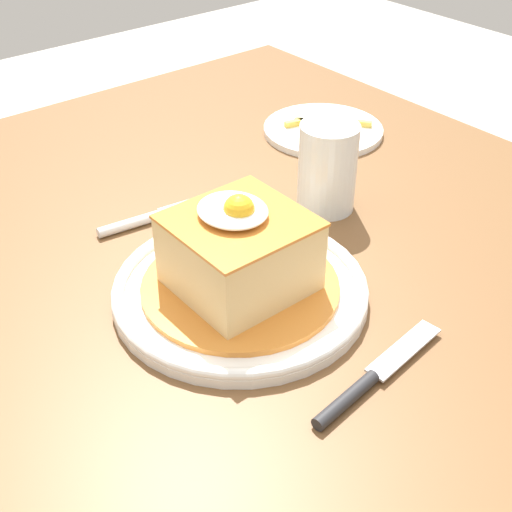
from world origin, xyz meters
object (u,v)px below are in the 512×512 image
(main_plate, at_px, (240,289))
(fork, at_px, (147,219))
(knife, at_px, (364,385))
(drinking_glass, at_px, (327,173))
(side_plate_fries, at_px, (323,129))

(main_plate, relative_size, fork, 1.77)
(knife, height_order, drinking_glass, drinking_glass)
(main_plate, xyz_separation_m, drinking_glass, (-0.07, 0.18, 0.04))
(main_plate, xyz_separation_m, side_plate_fries, (-0.22, 0.32, -0.00))
(main_plate, bearing_deg, drinking_glass, 110.75)
(main_plate, relative_size, knife, 1.52)
(fork, xyz_separation_m, drinking_glass, (0.10, 0.18, 0.04))
(main_plate, distance_m, knife, 0.16)
(knife, xyz_separation_m, drinking_glass, (-0.23, 0.18, 0.04))
(drinking_glass, distance_m, side_plate_fries, 0.21)
(drinking_glass, height_order, side_plate_fries, drinking_glass)
(side_plate_fries, bearing_deg, knife, -39.93)
(main_plate, height_order, side_plate_fries, main_plate)
(knife, bearing_deg, drinking_glass, 142.31)
(main_plate, relative_size, drinking_glass, 2.40)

